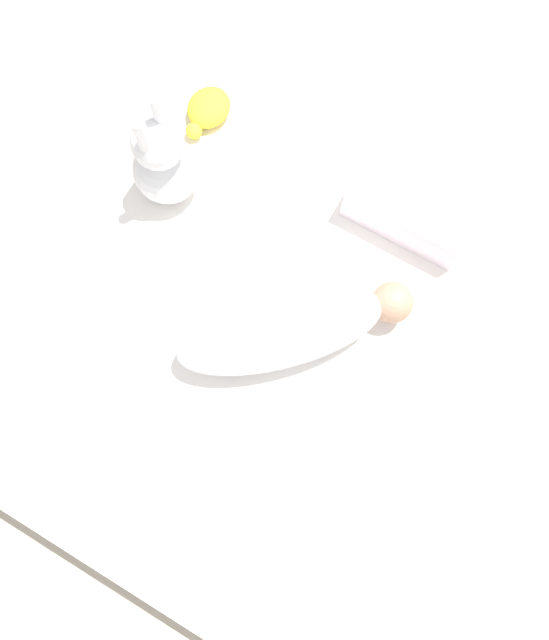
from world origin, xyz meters
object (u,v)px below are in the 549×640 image
at_px(pillow, 429,177).
at_px(turtle_plush, 208,110).
at_px(swaddled_baby, 288,328).
at_px(bunny_plush, 164,162).

distance_m(pillow, turtle_plush, 0.63).
height_order(pillow, turtle_plush, pillow).
distance_m(swaddled_baby, pillow, 0.56).
bearing_deg(pillow, bunny_plush, -60.49).
relative_size(bunny_plush, turtle_plush, 2.09).
relative_size(swaddled_baby, turtle_plush, 2.97).
height_order(swaddled_baby, pillow, swaddled_baby).
xyz_separation_m(pillow, bunny_plush, (0.34, -0.59, 0.07)).
xyz_separation_m(swaddled_baby, bunny_plush, (-0.21, -0.48, 0.04)).
relative_size(pillow, turtle_plush, 2.22).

